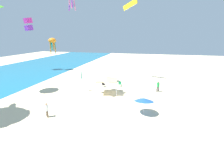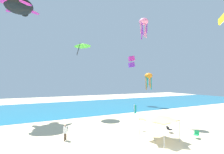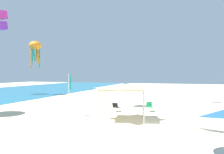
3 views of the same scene
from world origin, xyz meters
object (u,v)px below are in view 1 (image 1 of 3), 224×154
object	(u,v)px
person_near_umbrella	(158,85)
canopy_tent	(107,79)
banner_flag	(81,80)
kite_octopus_orange	(52,41)
kite_box_magenta	(28,24)
beach_umbrella	(144,100)
folding_chair_left_of_tent	(104,84)
kite_parafoil_yellow	(130,5)
folding_chair_right_of_tent	(120,83)
person_beachcomber	(47,109)

from	to	relation	value
person_near_umbrella	canopy_tent	bearing A→B (deg)	156.94
banner_flag	kite_octopus_orange	distance (m)	20.02
person_near_umbrella	kite_box_magenta	xyz separation A→B (m)	(8.98, 30.88, 10.55)
beach_umbrella	kite_box_magenta	size ratio (longest dim) A/B	0.72
canopy_tent	beach_umbrella	distance (m)	8.09
beach_umbrella	banner_flag	distance (m)	11.42
banner_flag	person_near_umbrella	xyz separation A→B (m)	(2.97, -12.02, -0.96)
kite_box_magenta	folding_chair_left_of_tent	bearing A→B (deg)	-4.57
beach_umbrella	kite_parafoil_yellow	size ratio (longest dim) A/B	0.78
folding_chair_right_of_tent	person_near_umbrella	xyz separation A→B (m)	(-1.38, -6.53, 0.55)
banner_flag	kite_box_magenta	size ratio (longest dim) A/B	1.06
beach_umbrella	kite_parafoil_yellow	bearing A→B (deg)	14.88
beach_umbrella	banner_flag	xyz separation A→B (m)	(5.25, 10.13, 0.27)
canopy_tent	person_near_umbrella	distance (m)	8.40
folding_chair_left_of_tent	person_near_umbrella	size ratio (longest dim) A/B	0.47
person_beachcomber	kite_octopus_orange	size ratio (longest dim) A/B	0.40
canopy_tent	kite_octopus_orange	size ratio (longest dim) A/B	0.88
folding_chair_right_of_tent	banner_flag	distance (m)	7.17
folding_chair_right_of_tent	kite_octopus_orange	xyz separation A→B (m)	(9.16, 19.23, 6.97)
person_beachcomber	folding_chair_left_of_tent	bearing A→B (deg)	111.51
folding_chair_left_of_tent	kite_parafoil_yellow	bearing A→B (deg)	-112.61
kite_parafoil_yellow	folding_chair_right_of_tent	bearing A→B (deg)	106.30
kite_box_magenta	banner_flag	bearing A→B (deg)	-14.64
canopy_tent	kite_box_magenta	distance (m)	27.46
folding_chair_left_of_tent	canopy_tent	bearing A→B (deg)	123.65
kite_octopus_orange	kite_box_magenta	bearing A→B (deg)	85.96
beach_umbrella	kite_octopus_orange	distance (m)	30.89
folding_chair_right_of_tent	kite_parafoil_yellow	size ratio (longest dim) A/B	0.28
kite_box_magenta	person_near_umbrella	bearing A→B (deg)	1.51
beach_umbrella	kite_octopus_orange	world-z (taller)	kite_octopus_orange
canopy_tent	person_near_umbrella	xyz separation A→B (m)	(2.75, -7.82, -1.34)
folding_chair_left_of_tent	kite_parafoil_yellow	world-z (taller)	kite_parafoil_yellow
kite_box_magenta	person_beachcomber	bearing A→B (deg)	-30.14
kite_parafoil_yellow	folding_chair_left_of_tent	bearing A→B (deg)	85.88
kite_octopus_orange	person_near_umbrella	bearing A→B (deg)	-133.29
folding_chair_left_of_tent	folding_chair_right_of_tent	distance (m)	2.99
folding_chair_left_of_tent	kite_box_magenta	distance (m)	25.90
canopy_tent	beach_umbrella	xyz separation A→B (m)	(-5.46, -5.93, -0.65)
canopy_tent	folding_chair_left_of_tent	world-z (taller)	canopy_tent
folding_chair_left_of_tent	person_near_umbrella	bearing A→B (deg)	-173.17
folding_chair_left_of_tent	person_beachcomber	size ratio (longest dim) A/B	0.49
beach_umbrella	kite_octopus_orange	size ratio (longest dim) A/B	0.54
beach_umbrella	folding_chair_left_of_tent	xyz separation A→B (m)	(8.32, 7.34, -1.25)
person_beachcomber	kite_octopus_orange	xyz separation A→B (m)	(22.17, 13.52, 6.46)
kite_box_magenta	kite_parafoil_yellow	bearing A→B (deg)	11.36
person_beachcomber	kite_octopus_orange	world-z (taller)	kite_octopus_orange
folding_chair_left_of_tent	kite_box_magenta	xyz separation A→B (m)	(8.87, 21.65, 11.10)
person_near_umbrella	kite_octopus_orange	size ratio (longest dim) A/B	0.42
kite_octopus_orange	kite_box_magenta	size ratio (longest dim) A/B	1.33
folding_chair_left_of_tent	person_near_umbrella	xyz separation A→B (m)	(-0.10, -9.23, 0.55)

